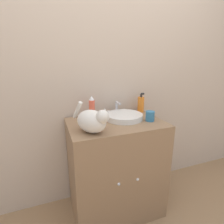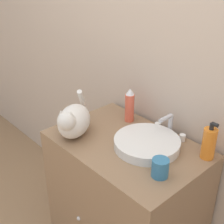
# 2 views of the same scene
# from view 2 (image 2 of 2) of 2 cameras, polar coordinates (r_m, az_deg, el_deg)

# --- Properties ---
(wall_back) EXTENTS (6.00, 0.05, 2.50)m
(wall_back) POSITION_cam_2_polar(r_m,az_deg,el_deg) (1.63, 10.76, 9.66)
(wall_back) COLOR #C6B29E
(wall_back) RESTS_ON ground_plane
(vanity_cabinet) EXTENTS (0.78, 0.54, 0.87)m
(vanity_cabinet) POSITION_cam_2_polar(r_m,az_deg,el_deg) (1.85, 2.35, -17.11)
(vanity_cabinet) COLOR #8C6B4C
(vanity_cabinet) RESTS_ON ground_plane
(sink_basin) EXTENTS (0.32, 0.32, 0.05)m
(sink_basin) POSITION_cam_2_polar(r_m,az_deg,el_deg) (1.54, 6.40, -5.70)
(sink_basin) COLOR white
(sink_basin) RESTS_ON vanity_cabinet
(faucet) EXTENTS (0.19, 0.10, 0.12)m
(faucet) POSITION_cam_2_polar(r_m,az_deg,el_deg) (1.63, 10.37, -2.56)
(faucet) COLOR silver
(faucet) RESTS_ON vanity_cabinet
(cat) EXTENTS (0.26, 0.30, 0.21)m
(cat) POSITION_cam_2_polar(r_m,az_deg,el_deg) (1.60, -7.07, -1.56)
(cat) COLOR silver
(cat) RESTS_ON vanity_cabinet
(soap_bottle) EXTENTS (0.06, 0.06, 0.19)m
(soap_bottle) POSITION_cam_2_polar(r_m,az_deg,el_deg) (1.49, 17.32, -5.44)
(soap_bottle) COLOR orange
(soap_bottle) RESTS_ON vanity_cabinet
(spray_bottle) EXTENTS (0.05, 0.05, 0.20)m
(spray_bottle) POSITION_cam_2_polar(r_m,az_deg,el_deg) (1.73, 3.24, 1.22)
(spray_bottle) COLOR #EF6047
(spray_bottle) RESTS_ON vanity_cabinet
(cup) EXTENTS (0.07, 0.07, 0.08)m
(cup) POSITION_cam_2_polar(r_m,az_deg,el_deg) (1.35, 8.80, -10.06)
(cup) COLOR teal
(cup) RESTS_ON vanity_cabinet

